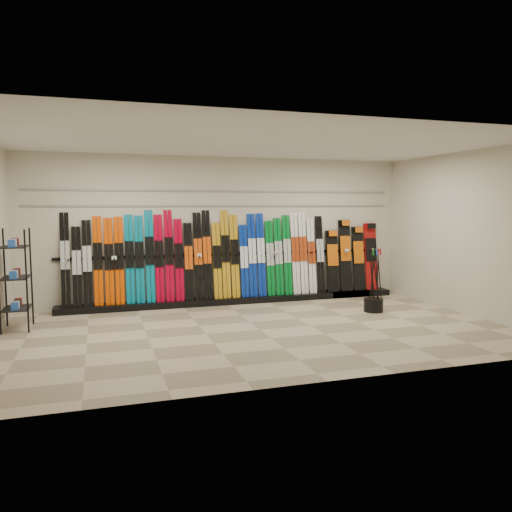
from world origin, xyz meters
name	(u,v)px	position (x,y,z in m)	size (l,w,h in m)	color
floor	(260,330)	(0.00, 0.00, 0.00)	(8.00, 8.00, 0.00)	gray
back_wall	(222,230)	(0.00, 2.50, 1.50)	(8.00, 8.00, 0.00)	beige
right_wall	(467,233)	(4.00, 0.00, 1.50)	(5.00, 5.00, 0.00)	beige
ceiling	(260,142)	(0.00, 0.00, 3.00)	(8.00, 8.00, 0.00)	silver
ski_rack_base	(236,300)	(0.22, 2.28, 0.06)	(8.00, 0.40, 0.12)	black
skis	(202,257)	(-0.45, 2.36, 0.96)	(5.38, 0.30, 1.83)	black
snowboards	(352,258)	(2.94, 2.35, 0.85)	(1.25, 0.24, 1.57)	black
accessory_rack	(16,280)	(-3.75, 1.23, 0.82)	(0.40, 0.60, 1.64)	black
pole_bin	(373,305)	(2.49, 0.67, 0.12)	(0.36, 0.36, 0.25)	black
ski_poles	(375,280)	(2.50, 0.66, 0.61)	(0.30, 0.20, 1.18)	black
slatwall_rail_0	(222,206)	(0.00, 2.48, 2.00)	(7.60, 0.02, 0.03)	gray
slatwall_rail_1	(222,191)	(0.00, 2.48, 2.30)	(7.60, 0.02, 0.03)	gray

